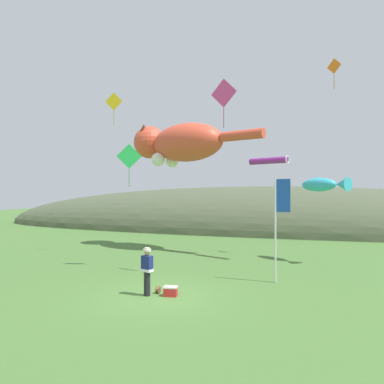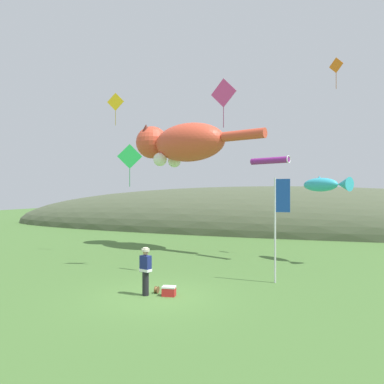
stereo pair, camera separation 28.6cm
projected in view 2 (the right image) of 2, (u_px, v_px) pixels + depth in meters
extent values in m
plane|color=#477033|center=(155.00, 297.00, 13.69)|extent=(120.00, 120.00, 0.00)
ellipsoid|color=#4C563D|center=(266.00, 229.00, 38.41)|extent=(63.22, 15.23, 8.90)
cylinder|color=black|center=(146.00, 284.00, 13.84)|extent=(0.24, 0.24, 0.88)
cube|color=navy|center=(146.00, 264.00, 13.85)|extent=(0.45, 0.34, 0.60)
cube|color=white|center=(146.00, 270.00, 13.85)|extent=(0.48, 0.37, 0.10)
sphere|color=tan|center=(146.00, 253.00, 13.85)|extent=(0.20, 0.20, 0.20)
cylinder|color=#B2AD99|center=(146.00, 250.00, 13.85)|extent=(0.30, 0.30, 0.09)
cylinder|color=#B2AD99|center=(146.00, 249.00, 13.85)|extent=(0.20, 0.20, 0.07)
cylinder|color=olive|center=(157.00, 290.00, 14.16)|extent=(0.11, 0.20, 0.20)
cylinder|color=brown|center=(155.00, 290.00, 14.18)|extent=(0.02, 0.26, 0.26)
cylinder|color=brown|center=(158.00, 290.00, 14.14)|extent=(0.02, 0.26, 0.26)
cube|color=red|center=(169.00, 292.00, 13.77)|extent=(0.52, 0.39, 0.30)
cube|color=white|center=(169.00, 287.00, 13.77)|extent=(0.53, 0.40, 0.06)
cylinder|color=silver|center=(275.00, 230.00, 15.79)|extent=(0.08, 0.08, 4.44)
cube|color=#1E4CB2|center=(283.00, 196.00, 15.68)|extent=(0.60, 0.03, 1.40)
ellipsoid|color=#E04C33|center=(189.00, 142.00, 24.92)|extent=(5.95, 4.21, 2.56)
ellipsoid|color=white|center=(186.00, 150.00, 25.07)|extent=(3.79, 2.47, 1.41)
sphere|color=#E04C33|center=(152.00, 143.00, 26.89)|extent=(2.31, 2.31, 2.31)
cone|color=#4E1A11|center=(146.00, 130.00, 26.37)|extent=(1.02, 1.02, 0.77)
cone|color=#4E1A11|center=(158.00, 132.00, 27.40)|extent=(1.02, 1.02, 0.77)
sphere|color=white|center=(160.00, 159.00, 25.41)|extent=(0.92, 0.92, 0.92)
sphere|color=white|center=(174.00, 161.00, 26.66)|extent=(0.92, 0.92, 0.92)
cylinder|color=#E04C33|center=(244.00, 135.00, 22.50)|extent=(2.88, 1.38, 0.61)
ellipsoid|color=#33B2CC|center=(320.00, 185.00, 20.61)|extent=(2.22, 1.90, 0.76)
cone|color=#33B2CC|center=(344.00, 184.00, 19.44)|extent=(1.00, 1.02, 0.76)
cone|color=#33B2CC|center=(319.00, 179.00, 20.66)|extent=(0.49, 0.49, 0.35)
sphere|color=black|center=(313.00, 184.00, 21.33)|extent=(0.18, 0.18, 0.18)
cylinder|color=#8C268C|center=(270.00, 161.00, 20.84)|extent=(2.28, 1.19, 0.36)
torus|color=white|center=(289.00, 159.00, 20.08)|extent=(0.22, 0.43, 0.44)
cube|color=#E53F8C|center=(223.00, 93.00, 16.68)|extent=(1.26, 0.34, 1.30)
cylinder|color=black|center=(224.00, 93.00, 16.69)|extent=(0.85, 0.24, 0.02)
cube|color=#A02C62|center=(224.00, 118.00, 16.68)|extent=(0.03, 0.02, 0.90)
cube|color=yellow|center=(115.00, 102.00, 22.99)|extent=(1.10, 0.17, 1.11)
cylinder|color=black|center=(116.00, 102.00, 23.00)|extent=(0.74, 0.12, 0.02)
cube|color=#A98511|center=(115.00, 118.00, 22.99)|extent=(0.03, 0.01, 0.90)
cube|color=green|center=(130.00, 156.00, 18.82)|extent=(1.11, 0.60, 1.25)
cylinder|color=black|center=(130.00, 156.00, 18.83)|extent=(0.75, 0.41, 0.02)
cube|color=#1A7C35|center=(130.00, 178.00, 18.81)|extent=(0.03, 0.02, 0.90)
cube|color=orange|center=(336.00, 65.00, 21.39)|extent=(0.76, 0.52, 0.91)
cylinder|color=black|center=(336.00, 65.00, 21.40)|extent=(0.51, 0.35, 0.02)
cube|color=#A95011|center=(336.00, 81.00, 21.38)|extent=(0.03, 0.02, 0.90)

